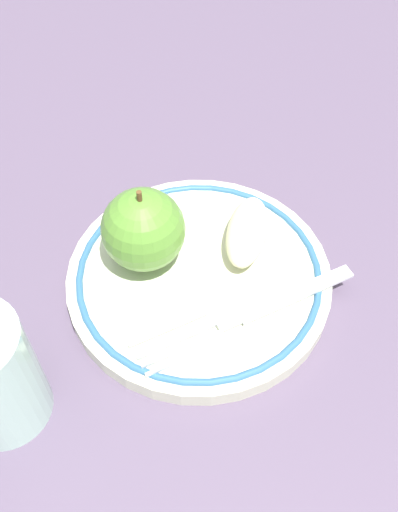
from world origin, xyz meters
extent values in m
plane|color=#54465C|center=(0.00, 0.00, 0.00)|extent=(2.00, 2.00, 0.00)
cylinder|color=beige|center=(0.02, -0.01, 0.01)|extent=(0.22, 0.22, 0.02)
torus|color=#2F608A|center=(0.02, -0.01, 0.02)|extent=(0.21, 0.21, 0.01)
sphere|color=#558C2F|center=(0.06, 0.01, 0.05)|extent=(0.07, 0.07, 0.07)
cylinder|color=brown|center=(0.06, 0.01, 0.09)|extent=(0.00, 0.00, 0.01)
ellipsoid|color=beige|center=(0.01, -0.06, 0.03)|extent=(0.07, 0.09, 0.03)
cube|color=silver|center=(-0.06, -0.04, 0.02)|extent=(0.05, 0.10, 0.00)
cube|color=silver|center=(-0.03, 0.01, 0.02)|extent=(0.02, 0.02, 0.00)
cube|color=silver|center=(0.00, 0.05, 0.02)|extent=(0.03, 0.06, 0.00)
cube|color=silver|center=(-0.01, 0.05, 0.02)|extent=(0.03, 0.06, 0.00)
cube|color=silver|center=(-0.02, 0.06, 0.02)|extent=(0.03, 0.06, 0.00)
cube|color=silver|center=(-0.03, 0.06, 0.02)|extent=(0.03, 0.06, 0.00)
camera|label=1|loc=(-0.16, 0.21, 0.40)|focal=40.00mm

